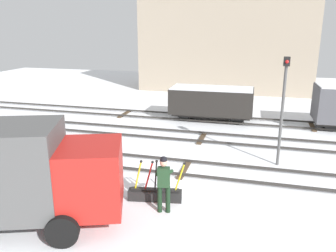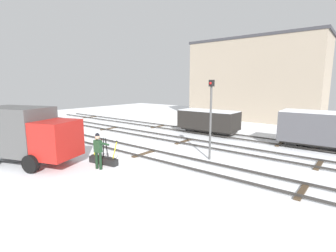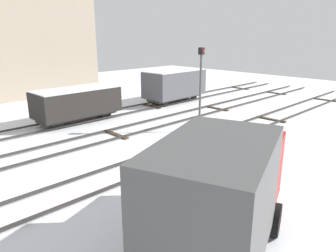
# 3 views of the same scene
# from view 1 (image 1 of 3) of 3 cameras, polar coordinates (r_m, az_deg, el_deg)

# --- Properties ---
(ground_plane) EXTENTS (60.00, 60.00, 0.00)m
(ground_plane) POSITION_cam_1_polar(r_m,az_deg,el_deg) (14.29, 2.71, -7.24)
(ground_plane) COLOR white
(track_main_line) EXTENTS (44.00, 1.94, 0.18)m
(track_main_line) POSITION_cam_1_polar(r_m,az_deg,el_deg) (14.25, 2.71, -6.84)
(track_main_line) COLOR #2D2B28
(track_main_line) RESTS_ON ground_plane
(track_siding_near) EXTENTS (44.00, 1.94, 0.18)m
(track_siding_near) POSITION_cam_1_polar(r_m,az_deg,el_deg) (18.15, 5.59, -1.79)
(track_siding_near) COLOR #2D2B28
(track_siding_near) RESTS_ON ground_plane
(track_siding_far) EXTENTS (44.00, 1.94, 0.18)m
(track_siding_far) POSITION_cam_1_polar(r_m,az_deg,el_deg) (21.78, 7.28, 1.20)
(track_siding_far) COLOR #2D2B28
(track_siding_far) RESTS_ON ground_plane
(switch_lever_frame) EXTENTS (1.93, 0.66, 1.45)m
(switch_lever_frame) POSITION_cam_1_polar(r_m,az_deg,el_deg) (11.86, -2.13, -11.00)
(switch_lever_frame) COLOR black
(switch_lever_frame) RESTS_ON ground_plane
(rail_worker) EXTENTS (0.63, 0.76, 1.87)m
(rail_worker) POSITION_cam_1_polar(r_m,az_deg,el_deg) (10.83, -0.70, -8.94)
(rail_worker) COLOR black
(rail_worker) RESTS_ON ground_plane
(delivery_truck) EXTENTS (5.74, 3.86, 3.07)m
(delivery_truck) POSITION_cam_1_polar(r_m,az_deg,el_deg) (10.67, -23.11, -7.07)
(delivery_truck) COLOR #B21E19
(delivery_truck) RESTS_ON ground_plane
(signal_post) EXTENTS (0.24, 0.32, 4.52)m
(signal_post) POSITION_cam_1_polar(r_m,az_deg,el_deg) (14.73, 18.41, 3.75)
(signal_post) COLOR #4C4C4C
(signal_post) RESTS_ON ground_plane
(apartment_building) EXTENTS (15.34, 6.09, 9.59)m
(apartment_building) POSITION_cam_1_polar(r_m,az_deg,el_deg) (32.91, 9.67, 14.36)
(apartment_building) COLOR gray
(apartment_building) RESTS_ON ground_plane
(freight_car_back_track) EXTENTS (5.05, 2.33, 2.07)m
(freight_car_back_track) POSITION_cam_1_polar(r_m,az_deg,el_deg) (21.53, 7.17, 4.05)
(freight_car_back_track) COLOR #2D2B28
(freight_car_back_track) RESTS_ON ground_plane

